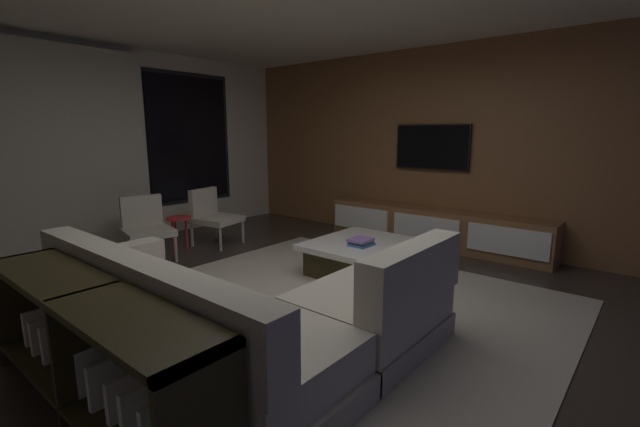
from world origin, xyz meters
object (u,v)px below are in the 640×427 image
book_stack_on_coffee_table (361,242)px  console_table_behind_couch (91,347)px  accent_chair_near_window (212,214)px  coffee_table (367,258)px  accent_chair_by_curtain (146,225)px  sectional_couch (240,319)px  media_console (436,229)px  mounted_tv (432,147)px  side_stool (179,223)px

book_stack_on_coffee_table → console_table_behind_couch: size_ratio=0.12×
book_stack_on_coffee_table → accent_chair_near_window: accent_chair_near_window is taller
book_stack_on_coffee_table → accent_chair_near_window: (-0.16, 2.38, 0.04)m
coffee_table → accent_chair_near_window: bearing=97.1°
coffee_table → accent_chair_by_curtain: size_ratio=1.49×
sectional_couch → media_console: size_ratio=0.81×
sectional_couch → mounted_tv: (3.79, 0.41, 1.06)m
accent_chair_near_window → media_console: bearing=-52.8°
sectional_couch → mounted_tv: 3.96m
coffee_table → accent_chair_by_curtain: bearing=117.4°
side_stool → mounted_tv: size_ratio=0.43×
console_table_behind_couch → mounted_tv: bearing=3.4°
sectional_couch → media_console: (3.61, 0.21, -0.04)m
book_stack_on_coffee_table → sectional_couch: bearing=-171.3°
sectional_couch → side_stool: (1.24, 2.72, 0.08)m
sectional_couch → console_table_behind_couch: (-0.91, 0.13, 0.13)m
side_stool → mounted_tv: 3.58m
media_console → mounted_tv: mounted_tv is taller
side_stool → mounted_tv: bearing=-42.2°
accent_chair_by_curtain → sectional_couch: bearing=-106.2°
sectional_couch → console_table_behind_couch: bearing=172.0°
accent_chair_by_curtain → coffee_table: bearing=-62.6°
sectional_couch → accent_chair_near_window: size_ratio=3.21×
book_stack_on_coffee_table → side_stool: side_stool is taller
accent_chair_near_window → side_stool: accent_chair_near_window is taller
book_stack_on_coffee_table → mounted_tv: (1.89, 0.12, 0.95)m
media_console → accent_chair_near_window: bearing=127.2°
console_table_behind_couch → coffee_table: bearing=3.2°
accent_chair_near_window → console_table_behind_couch: bearing=-136.2°
coffee_table → book_stack_on_coffee_table: 0.25m
sectional_couch → console_table_behind_couch: sectional_couch is taller
sectional_couch → side_stool: sectional_couch is taller
mounted_tv → console_table_behind_couch: bearing=-176.6°
sectional_couch → side_stool: size_ratio=5.43×
accent_chair_near_window → media_console: (1.87, -2.46, -0.18)m
coffee_table → accent_chair_by_curtain: (-1.25, 2.42, 0.25)m
accent_chair_near_window → side_stool: size_ratio=1.70×
sectional_couch → accent_chair_near_window: 3.19m
accent_chair_by_curtain → mounted_tv: (3.01, -2.30, 0.92)m
book_stack_on_coffee_table → console_table_behind_couch: bearing=-176.7°
coffee_table → console_table_behind_couch: 2.97m
side_stool → media_console: (2.37, -2.51, -0.12)m
accent_chair_by_curtain → console_table_behind_couch: (-1.70, -2.59, -0.02)m
book_stack_on_coffee_table → media_console: size_ratio=0.08×
media_console → book_stack_on_coffee_table: bearing=177.3°
accent_chair_by_curtain → side_stool: accent_chair_by_curtain is taller
sectional_couch → book_stack_on_coffee_table: (1.91, 0.29, 0.11)m
accent_chair_near_window → media_console: 3.10m
side_stool → mounted_tv: mounted_tv is taller
sectional_couch → accent_chair_by_curtain: size_ratio=3.21×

